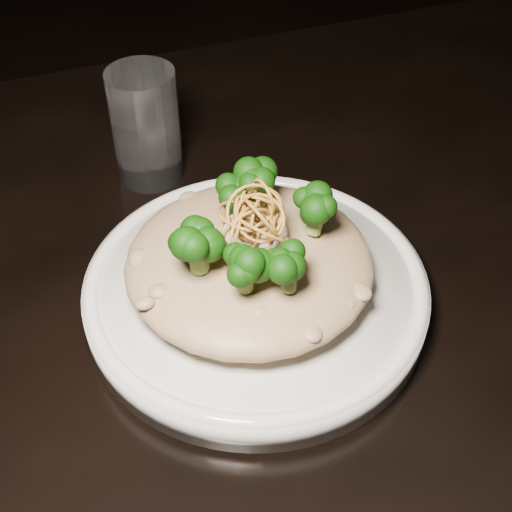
# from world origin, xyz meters

# --- Properties ---
(table) EXTENTS (1.10, 0.80, 0.75)m
(table) POSITION_xyz_m (0.00, 0.00, 0.67)
(table) COLOR black
(table) RESTS_ON ground
(plate) EXTENTS (0.27, 0.27, 0.03)m
(plate) POSITION_xyz_m (-0.06, -0.03, 0.76)
(plate) COLOR silver
(plate) RESTS_ON table
(risotto) EXTENTS (0.19, 0.19, 0.04)m
(risotto) POSITION_xyz_m (-0.06, -0.03, 0.80)
(risotto) COLOR brown
(risotto) RESTS_ON plate
(broccoli) EXTENTS (0.13, 0.13, 0.05)m
(broccoli) POSITION_xyz_m (-0.06, -0.04, 0.84)
(broccoli) COLOR black
(broccoli) RESTS_ON risotto
(cheese) EXTENTS (0.05, 0.05, 0.01)m
(cheese) POSITION_xyz_m (-0.06, -0.03, 0.83)
(cheese) COLOR white
(cheese) RESTS_ON risotto
(shallots) EXTENTS (0.06, 0.06, 0.04)m
(shallots) POSITION_xyz_m (-0.06, -0.03, 0.85)
(shallots) COLOR brown
(shallots) RESTS_ON cheese
(drinking_glass) EXTENTS (0.06, 0.06, 0.11)m
(drinking_glass) POSITION_xyz_m (-0.09, 0.17, 0.81)
(drinking_glass) COLOR white
(drinking_glass) RESTS_ON table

